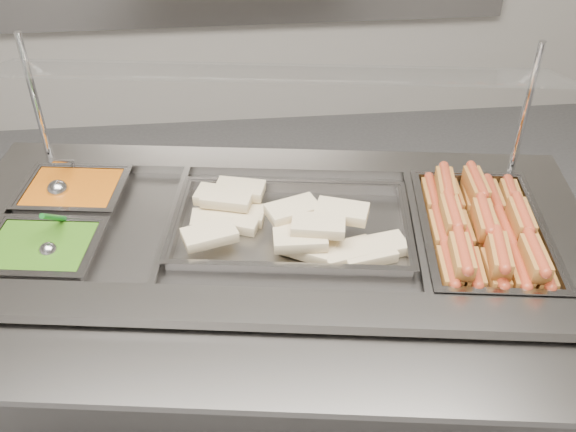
{
  "coord_description": "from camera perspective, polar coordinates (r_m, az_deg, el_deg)",
  "views": [
    {
      "loc": [
        -0.0,
        -0.92,
        1.84
      ],
      "look_at": [
        0.13,
        0.43,
        0.82
      ],
      "focal_mm": 40.0,
      "sensor_mm": 36.0,
      "label": 1
    }
  ],
  "objects": [
    {
      "name": "pan_wraps",
      "position": [
        1.72,
        0.3,
        -1.18
      ],
      "size": [
        0.65,
        0.44,
        0.06
      ],
      "color": "gray",
      "rests_on": "steam_counter"
    },
    {
      "name": "steam_counter",
      "position": [
        1.98,
        -1.31,
        -9.81
      ],
      "size": [
        1.77,
        0.98,
        0.81
      ],
      "color": "slate",
      "rests_on": "ground"
    },
    {
      "name": "pan_beans",
      "position": [
        1.95,
        -18.39,
        1.49
      ],
      "size": [
        0.3,
        0.25,
        0.09
      ],
      "color": "gray",
      "rests_on": "steam_counter"
    },
    {
      "name": "pan_hotdogs",
      "position": [
        1.78,
        16.77,
        -1.93
      ],
      "size": [
        0.37,
        0.53,
        0.09
      ],
      "color": "gray",
      "rests_on": "steam_counter"
    },
    {
      "name": "tray_rail",
      "position": [
        1.41,
        -2.75,
        -13.35
      ],
      "size": [
        1.63,
        0.55,
        0.05
      ],
      "color": "gray",
      "rests_on": "steam_counter"
    },
    {
      "name": "hotdogs_in_buns",
      "position": [
        1.75,
        16.95,
        -0.97
      ],
      "size": [
        0.33,
        0.49,
        0.11
      ],
      "color": "#9D5B21",
      "rests_on": "pan_hotdogs"
    },
    {
      "name": "pan_peas",
      "position": [
        1.76,
        -20.89,
        -3.43
      ],
      "size": [
        0.3,
        0.25,
        0.09
      ],
      "color": "gray",
      "rests_on": "steam_counter"
    },
    {
      "name": "sneeze_guard",
      "position": [
        1.71,
        -1.23,
        12.31
      ],
      "size": [
        1.5,
        0.47,
        0.39
      ],
      "color": "silver",
      "rests_on": "steam_counter"
    },
    {
      "name": "ladle",
      "position": [
        1.93,
        -19.74,
        2.31
      ],
      "size": [
        0.06,
        0.17,
        0.13
      ],
      "color": "#BABAC0",
      "rests_on": "pan_beans"
    },
    {
      "name": "tortilla_wraps",
      "position": [
        1.67,
        -0.07,
        -0.85
      ],
      "size": [
        0.58,
        0.38,
        0.09
      ],
      "color": "beige",
      "rests_on": "pan_wraps"
    },
    {
      "name": "serving_spoon",
      "position": [
        1.72,
        -20.43,
        -2.44
      ],
      "size": [
        0.05,
        0.16,
        0.13
      ],
      "color": "#BABAC0",
      "rests_on": "pan_peas"
    }
  ]
}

